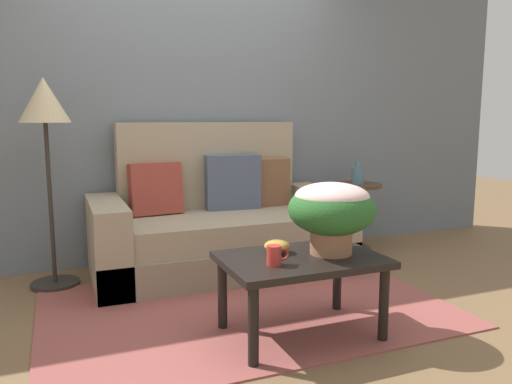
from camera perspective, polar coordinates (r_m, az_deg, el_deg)
The scene contains 11 objects.
ground_plane at distance 3.31m, azimuth -1.66°, elevation -12.71°, with size 14.00×14.00×0.00m, color brown.
wall_back at distance 4.30m, azimuth -7.72°, elevation 10.42°, with size 6.40×0.12×2.70m, color slate.
area_rug at distance 3.24m, azimuth -1.18°, elevation -13.09°, with size 2.48×1.68×0.01m, color #994C47.
couch at distance 3.96m, azimuth -4.15°, elevation -4.01°, with size 1.97×0.91×1.16m.
coffee_table at distance 2.76m, azimuth 5.22°, elevation -8.65°, with size 0.87×0.59×0.45m.
side_table at distance 4.59m, azimuth 11.38°, elevation -1.41°, with size 0.45×0.45×0.61m.
floor_lamp at distance 3.73m, azimuth -23.07°, elevation 7.76°, with size 0.34×0.34×1.48m.
potted_plant at distance 2.76m, azimuth 8.69°, elevation -1.91°, with size 0.48×0.48×0.40m.
coffee_mug at distance 2.56m, azimuth 2.17°, elevation -7.27°, with size 0.12×0.08×0.10m.
snack_bowl at distance 2.79m, azimuth 2.43°, elevation -6.23°, with size 0.15×0.15×0.07m.
table_vase at distance 4.54m, azimuth 11.62°, elevation 1.95°, with size 0.11×0.11×0.20m.
Camera 1 is at (-1.07, -2.90, 1.20)m, focal length 34.81 mm.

